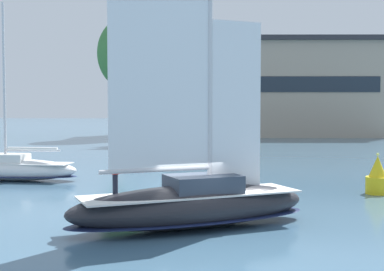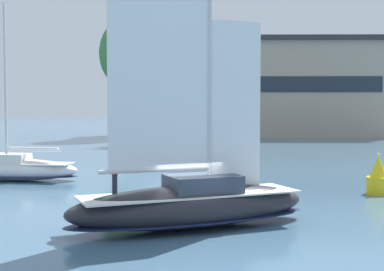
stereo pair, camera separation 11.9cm
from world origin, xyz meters
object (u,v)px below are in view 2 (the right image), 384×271
Objects in this scene: sailboat_moored_far_slip at (145,138)px; sailboat_moored_outer_mooring at (16,168)px; sailboat_main at (191,200)px; tree_shore_left at (129,54)px; channel_buoy at (378,178)px.

sailboat_moored_far_slip reaches higher than sailboat_moored_outer_mooring.
sailboat_main reaches higher than sailboat_moored_far_slip.
sailboat_main is at bearing -49.40° from sailboat_moored_outer_mooring.
sailboat_main is at bearing -82.09° from sailboat_moored_far_slip.
sailboat_moored_outer_mooring is (-11.36, 13.25, -0.31)m from sailboat_main.
sailboat_moored_outer_mooring is (-5.16, -31.38, -0.16)m from sailboat_moored_far_slip.
sailboat_moored_far_slip is at bearing 97.91° from sailboat_main.
tree_shore_left is 55.14m from channel_buoy.
sailboat_main is 1.20× the size of sailboat_moored_far_slip.
sailboat_main is 12.82m from channel_buoy.
sailboat_moored_far_slip is at bearing 113.83° from channel_buoy.
tree_shore_left is at bearing 88.19° from sailboat_moored_outer_mooring.
sailboat_moored_outer_mooring is at bearing 166.42° from channel_buoy.
sailboat_main reaches higher than channel_buoy.
tree_shore_left is 1.58× the size of sailboat_moored_outer_mooring.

